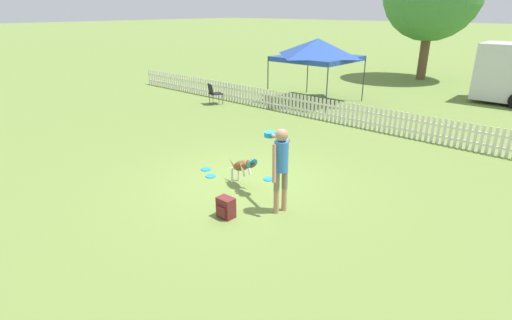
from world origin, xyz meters
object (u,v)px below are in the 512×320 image
(frisbee_near_dog, at_px, (269,179))
(backpack_on_grass, at_px, (226,208))
(leaping_dog, at_px, (243,166))
(frisbee_midfield, at_px, (206,169))
(canopy_tent_main, at_px, (318,50))
(frisbee_near_handler, at_px, (211,176))
(folding_chair_center, at_px, (214,92))
(handler_person, at_px, (280,159))

(frisbee_near_dog, bearing_deg, backpack_on_grass, -74.30)
(leaping_dog, distance_m, frisbee_midfield, 1.51)
(frisbee_near_dog, distance_m, canopy_tent_main, 9.19)
(frisbee_near_dog, distance_m, backpack_on_grass, 2.06)
(leaping_dog, distance_m, frisbee_near_handler, 1.12)
(folding_chair_center, bearing_deg, frisbee_near_dog, 168.86)
(frisbee_near_dog, relative_size, frisbee_midfield, 1.00)
(frisbee_near_handler, height_order, frisbee_midfield, same)
(frisbee_near_handler, distance_m, folding_chair_center, 7.94)
(leaping_dog, bearing_deg, backpack_on_grass, 45.22)
(canopy_tent_main, bearing_deg, frisbee_midfield, -74.31)
(canopy_tent_main, bearing_deg, frisbee_near_dog, -63.26)
(handler_person, height_order, leaping_dog, handler_person)
(frisbee_near_handler, xyz_separation_m, frisbee_midfield, (-0.43, 0.21, 0.00))
(handler_person, bearing_deg, frisbee_near_dog, 62.75)
(handler_person, bearing_deg, canopy_tent_main, 44.68)
(frisbee_near_handler, distance_m, backpack_on_grass, 2.10)
(frisbee_midfield, bearing_deg, handler_person, -9.29)
(leaping_dog, relative_size, frisbee_midfield, 4.44)
(backpack_on_grass, bearing_deg, handler_person, 57.05)
(frisbee_midfield, xyz_separation_m, backpack_on_grass, (2.16, -1.38, 0.19))
(handler_person, bearing_deg, folding_chair_center, 69.96)
(frisbee_near_handler, relative_size, canopy_tent_main, 0.08)
(backpack_on_grass, bearing_deg, leaping_dog, 120.40)
(frisbee_near_handler, xyz_separation_m, folding_chair_center, (-5.78, 5.42, 0.52))
(frisbee_near_handler, xyz_separation_m, frisbee_near_dog, (1.18, 0.81, 0.00))
(leaping_dog, relative_size, frisbee_near_dog, 4.44)
(backpack_on_grass, bearing_deg, canopy_tent_main, 114.68)
(handler_person, xyz_separation_m, frisbee_near_dog, (-1.16, 1.05, -1.10))
(folding_chair_center, bearing_deg, frisbee_near_handler, 159.22)
(handler_person, xyz_separation_m, folding_chair_center, (-8.12, 5.66, -0.58))
(frisbee_near_handler, distance_m, frisbee_near_dog, 1.43)
(frisbee_midfield, relative_size, canopy_tent_main, 0.08)
(frisbee_near_dog, height_order, folding_chair_center, folding_chair_center)
(frisbee_near_dog, xyz_separation_m, backpack_on_grass, (0.56, -1.98, 0.19))
(leaping_dog, xyz_separation_m, folding_chair_center, (-6.77, 5.32, 0.02))
(frisbee_near_handler, distance_m, canopy_tent_main, 9.48)
(frisbee_midfield, bearing_deg, folding_chair_center, 135.80)
(folding_chair_center, xyz_separation_m, canopy_tent_main, (2.95, 3.35, 1.70))
(frisbee_near_handler, height_order, frisbee_near_dog, same)
(leaping_dog, xyz_separation_m, frisbee_midfield, (-1.42, 0.11, -0.50))
(frisbee_near_handler, bearing_deg, leaping_dog, 6.01)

